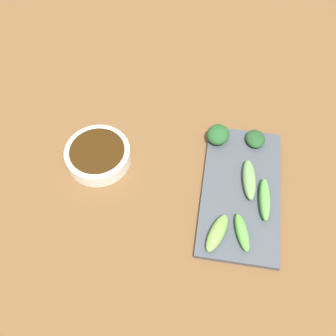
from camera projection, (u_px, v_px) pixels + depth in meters
tabletop at (177, 178)px, 0.80m from camera, size 2.10×2.10×0.02m
sauce_bowl at (98, 155)px, 0.79m from camera, size 0.13×0.13×0.04m
serving_plate at (241, 191)px, 0.76m from camera, size 0.15×0.30×0.01m
broccoli_stalk_0 at (242, 232)px, 0.70m from camera, size 0.04×0.08×0.02m
broccoli_leafy_1 at (218, 135)px, 0.81m from camera, size 0.06×0.06×0.03m
broccoli_leafy_2 at (255, 139)px, 0.81m from camera, size 0.05×0.05×0.02m
broccoli_stalk_3 at (217, 233)px, 0.70m from camera, size 0.05×0.08×0.02m
broccoli_stalk_4 at (249, 179)px, 0.76m from camera, size 0.04×0.09×0.02m
broccoli_stalk_5 at (265, 199)px, 0.73m from camera, size 0.03×0.09×0.03m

